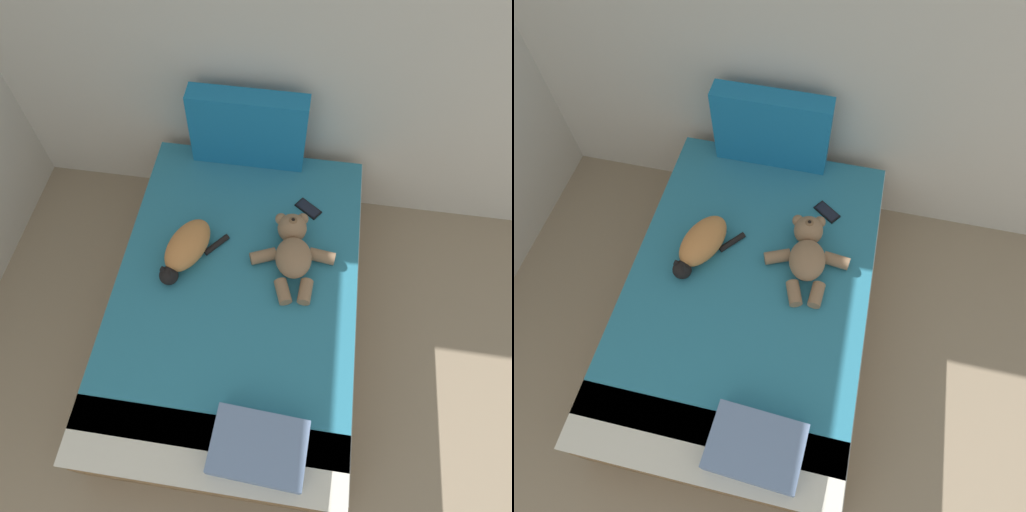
{
  "view_description": "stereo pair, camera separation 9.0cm",
  "coord_description": "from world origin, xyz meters",
  "views": [
    {
      "loc": [
        1.83,
        2.18,
        2.64
      ],
      "look_at": [
        1.66,
        3.36,
        0.57
      ],
      "focal_mm": 32.04,
      "sensor_mm": 36.0,
      "label": 1
    },
    {
      "loc": [
        1.92,
        2.2,
        2.64
      ],
      "look_at": [
        1.66,
        3.36,
        0.57
      ],
      "focal_mm": 32.04,
      "sensor_mm": 36.0,
      "label": 2
    }
  ],
  "objects": [
    {
      "name": "wall_back",
      "position": [
        2.01,
        4.26,
        1.21
      ],
      "size": [
        4.13,
        0.06,
        2.41
      ],
      "primitive_type": "cube",
      "color": "beige",
      "rests_on": "ground_plane"
    },
    {
      "name": "bed",
      "position": [
        1.58,
        3.21,
        0.25
      ],
      "size": [
        1.31,
        1.92,
        0.51
      ],
      "color": "olive",
      "rests_on": "ground_plane"
    },
    {
      "name": "patterned_cushion",
      "position": [
        1.51,
        4.08,
        0.75
      ],
      "size": [
        0.66,
        0.13,
        0.48
      ],
      "color": "#1972AD",
      "rests_on": "bed"
    },
    {
      "name": "cat",
      "position": [
        1.29,
        3.35,
        0.58
      ],
      "size": [
        0.35,
        0.42,
        0.15
      ],
      "color": "#D18447",
      "rests_on": "bed"
    },
    {
      "name": "teddy_bear",
      "position": [
        1.85,
        3.42,
        0.58
      ],
      "size": [
        0.46,
        0.52,
        0.17
      ],
      "color": "#937051",
      "rests_on": "bed"
    },
    {
      "name": "cell_phone",
      "position": [
        1.91,
        3.75,
        0.51
      ],
      "size": [
        0.16,
        0.14,
        0.01
      ],
      "color": "black",
      "rests_on": "bed"
    },
    {
      "name": "throw_pillow",
      "position": [
        1.81,
        2.44,
        0.56
      ],
      "size": [
        0.41,
        0.3,
        0.11
      ],
      "primitive_type": "cube",
      "rotation": [
        0.0,
        0.0,
        -0.05
      ],
      "color": "#728CB7",
      "rests_on": "bed"
    }
  ]
}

